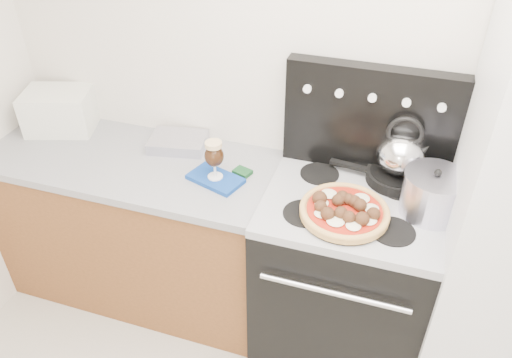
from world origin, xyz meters
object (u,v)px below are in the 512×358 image
at_px(pizza, 345,209).
at_px(tea_kettle, 402,150).
at_px(pizza_pan, 344,215).
at_px(stock_pot, 432,195).
at_px(stove_body, 342,278).
at_px(beer_glass, 214,160).
at_px(base_cabinet, 142,230).
at_px(oven_mitt, 215,179).
at_px(toaster_oven, 60,110).
at_px(skillet, 396,177).

relative_size(pizza, tea_kettle, 1.57).
bearing_deg(pizza_pan, stock_pot, 22.79).
xyz_separation_m(stove_body, pizza_pan, (-0.02, -0.12, 0.49)).
bearing_deg(beer_glass, base_cabinet, 174.47).
height_order(oven_mitt, pizza_pan, pizza_pan).
bearing_deg(stove_body, beer_glass, -178.08).
relative_size(toaster_oven, tea_kettle, 1.45).
distance_m(stove_body, beer_glass, 0.85).
relative_size(stove_body, beer_glass, 4.62).
bearing_deg(base_cabinet, pizza_pan, -7.43).
bearing_deg(skillet, oven_mitt, -164.02).
height_order(pizza, skillet, pizza).
xyz_separation_m(toaster_oven, tea_kettle, (1.74, 0.03, 0.08)).
xyz_separation_m(oven_mitt, pizza_pan, (0.61, -0.10, 0.02)).
relative_size(toaster_oven, skillet, 1.26).
bearing_deg(base_cabinet, pizza, -7.43).
bearing_deg(stove_body, stock_pot, 4.12).
bearing_deg(base_cabinet, toaster_oven, 162.46).
bearing_deg(pizza_pan, base_cabinet, 172.57).
height_order(stove_body, pizza, pizza).
distance_m(toaster_oven, tea_kettle, 1.74).
xyz_separation_m(oven_mitt, pizza, (0.61, -0.10, 0.05)).
relative_size(beer_glass, tea_kettle, 0.82).
bearing_deg(stove_body, oven_mitt, -178.08).
bearing_deg(beer_glass, skillet, 15.98).
bearing_deg(oven_mitt, stove_body, 1.92).
height_order(stove_body, toaster_oven, toaster_oven).
xyz_separation_m(stove_body, toaster_oven, (-1.58, 0.18, 0.57)).
height_order(beer_glass, tea_kettle, tea_kettle).
xyz_separation_m(beer_glass, pizza_pan, (0.61, -0.10, -0.09)).
xyz_separation_m(base_cabinet, beer_glass, (0.48, -0.05, 0.59)).
distance_m(stove_body, pizza_pan, 0.50).
relative_size(stove_body, stock_pot, 3.61).
bearing_deg(stock_pot, base_cabinet, 179.88).
xyz_separation_m(oven_mitt, skillet, (0.79, 0.23, 0.03)).
distance_m(skillet, stock_pot, 0.24).
bearing_deg(skillet, stock_pot, -50.68).
bearing_deg(pizza, stove_body, 79.34).
relative_size(toaster_oven, beer_glass, 1.78).
xyz_separation_m(beer_glass, skillet, (0.79, 0.23, -0.07)).
bearing_deg(oven_mitt, base_cabinet, 174.47).
relative_size(skillet, tea_kettle, 1.16).
relative_size(stove_body, pizza_pan, 2.50).
bearing_deg(pizza, base_cabinet, 172.57).
distance_m(base_cabinet, beer_glass, 0.76).
bearing_deg(beer_glass, pizza, -8.92).
distance_m(base_cabinet, tea_kettle, 1.43).
bearing_deg(stock_pot, toaster_oven, 175.34).
bearing_deg(oven_mitt, skillet, 15.98).
bearing_deg(pizza_pan, beer_glass, 171.08).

